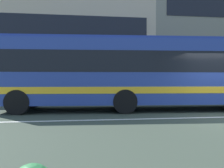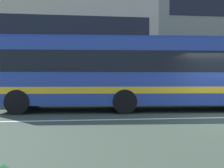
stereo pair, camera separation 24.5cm
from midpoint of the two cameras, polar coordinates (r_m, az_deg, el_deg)
name	(u,v)px [view 1 (the left image)]	position (r m, az deg, el deg)	size (l,w,h in m)	color
apartment_block_left	(41,45)	(22.92, -17.74, 9.33)	(19.73, 8.76, 9.38)	#C4B091
transit_bus	(138,71)	(10.60, 5.92, 3.20)	(12.31, 3.23, 3.25)	navy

